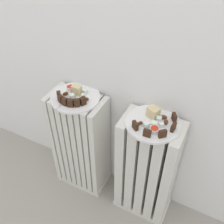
{
  "coord_description": "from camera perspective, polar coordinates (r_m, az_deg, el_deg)",
  "views": [
    {
      "loc": [
        0.4,
        -0.51,
        1.4
      ],
      "look_at": [
        0.0,
        0.28,
        0.62
      ],
      "focal_mm": 42.4,
      "sensor_mm": 36.0,
      "label": 1
    }
  ],
  "objects": [
    {
      "name": "radiator_left",
      "position": [
        1.48,
        -6.76,
        -6.88
      ],
      "size": [
        0.29,
        0.17,
        0.63
      ],
      "color": "silver",
      "rests_on": "ground_plane"
    },
    {
      "name": "radiator_right",
      "position": [
        1.37,
        7.43,
        -12.36
      ],
      "size": [
        0.29,
        0.17,
        0.63
      ],
      "color": "silver",
      "rests_on": "ground_plane"
    },
    {
      "name": "plate_left",
      "position": [
        1.25,
        -7.92,
        3.12
      ],
      "size": [
        0.23,
        0.23,
        0.01
      ],
      "primitive_type": "cylinder",
      "color": "white",
      "rests_on": "radiator_left"
    },
    {
      "name": "plate_right",
      "position": [
        1.12,
        8.85,
        -2.41
      ],
      "size": [
        0.23,
        0.23,
        0.01
      ],
      "primitive_type": "cylinder",
      "color": "white",
      "rests_on": "radiator_right"
    },
    {
      "name": "dark_cake_slice_left_0",
      "position": [
        1.24,
        -11.37,
        3.51
      ],
      "size": [
        0.03,
        0.03,
        0.04
      ],
      "primitive_type": "cube",
      "rotation": [
        0.0,
        0.0,
        -0.86
      ],
      "color": "#382114",
      "rests_on": "plate_left"
    },
    {
      "name": "dark_cake_slice_left_1",
      "position": [
        1.22,
        -10.99,
        2.77
      ],
      "size": [
        0.03,
        0.03,
        0.04
      ],
      "primitive_type": "cube",
      "rotation": [
        0.0,
        0.0,
        -0.47
      ],
      "color": "#382114",
      "rests_on": "plate_left"
    },
    {
      "name": "dark_cake_slice_left_2",
      "position": [
        1.2,
        -10.14,
        2.21
      ],
      "size": [
        0.03,
        0.02,
        0.04
      ],
      "primitive_type": "cube",
      "rotation": [
        0.0,
        0.0,
        -0.08
      ],
      "color": "#382114",
      "rests_on": "plate_left"
    },
    {
      "name": "dark_cake_slice_left_3",
      "position": [
        1.18,
        -8.93,
        1.92
      ],
      "size": [
        0.03,
        0.02,
        0.04
      ],
      "primitive_type": "cube",
      "rotation": [
        0.0,
        0.0,
        0.32
      ],
      "color": "#382114",
      "rests_on": "plate_left"
    },
    {
      "name": "dark_cake_slice_left_4",
      "position": [
        1.18,
        -7.56,
        1.96
      ],
      "size": [
        0.03,
        0.03,
        0.04
      ],
      "primitive_type": "cube",
      "rotation": [
        0.0,
        0.0,
        0.71
      ],
      "color": "#382114",
      "rests_on": "plate_left"
    },
    {
      "name": "dark_cake_slice_left_5",
      "position": [
        1.19,
        -6.26,
        2.33
      ],
      "size": [
        0.03,
        0.03,
        0.04
      ],
      "primitive_type": "cube",
      "rotation": [
        0.0,
        0.0,
        1.1
      ],
      "color": "#382114",
      "rests_on": "plate_left"
    },
    {
      "name": "marble_cake_slice_left_0",
      "position": [
        1.25,
        -7.63,
        4.72
      ],
      "size": [
        0.04,
        0.03,
        0.05
      ],
      "primitive_type": "cube",
      "rotation": [
        0.0,
        0.0,
        0.05
      ],
      "color": "beige",
      "rests_on": "plate_left"
    },
    {
      "name": "turkish_delight_left_0",
      "position": [
        1.24,
        -6.24,
        3.51
      ],
      "size": [
        0.03,
        0.03,
        0.02
      ],
      "primitive_type": "cube",
      "rotation": [
        0.0,
        0.0,
        0.98
      ],
      "color": "white",
      "rests_on": "plate_left"
    },
    {
      "name": "turkish_delight_left_1",
      "position": [
        1.26,
        -5.83,
        4.41
      ],
      "size": [
        0.02,
        0.02,
        0.02
      ],
      "primitive_type": "cube",
      "rotation": [
        0.0,
        0.0,
        1.33
      ],
      "color": "white",
      "rests_on": "plate_left"
    },
    {
      "name": "turkish_delight_left_2",
      "position": [
        1.23,
        -8.54,
        3.36
      ],
      "size": [
        0.03,
        0.03,
        0.02
      ],
      "primitive_type": "cube",
      "rotation": [
        0.0,
        0.0,
        1.1
      ],
      "color": "white",
      "rests_on": "plate_left"
    },
    {
      "name": "medjool_date_left_0",
      "position": [
        1.26,
        -10.01,
        3.9
      ],
      "size": [
        0.03,
        0.03,
        0.02
      ],
      "primitive_type": "ellipsoid",
      "rotation": [
        0.0,
        0.0,
        1.11
      ],
      "color": "#4C2814",
      "rests_on": "plate_left"
    },
    {
      "name": "medjool_date_left_1",
      "position": [
        1.21,
        -5.64,
        2.75
      ],
      "size": [
        0.03,
        0.03,
        0.02
      ],
      "primitive_type": "ellipsoid",
      "rotation": [
        0.0,
        0.0,
        0.75
      ],
      "color": "#4C2814",
      "rests_on": "plate_left"
    },
    {
      "name": "jam_bowl_left",
      "position": [
        1.29,
        -9.0,
        5.12
      ],
      "size": [
        0.04,
        0.04,
        0.02
      ],
      "color": "white",
      "rests_on": "plate_left"
    },
    {
      "name": "dark_cake_slice_right_0",
      "position": [
        1.07,
        5.04,
        -2.95
      ],
      "size": [
        0.03,
        0.03,
        0.03
      ],
      "primitive_type": "cube",
      "rotation": [
        0.0,
        0.0,
        -0.64
      ],
      "color": "#382114",
      "rests_on": "plate_right"
    },
    {
      "name": "dark_cake_slice_right_1",
      "position": [
        1.04,
        7.58,
        -4.53
      ],
      "size": [
        0.03,
        0.02,
        0.03
      ],
      "primitive_type": "cube",
      "rotation": [
        0.0,
        0.0,
        0.06
      ],
      "color": "#382114",
      "rests_on": "plate_right"
    },
    {
      "name": "dark_cake_slice_right_2",
      "position": [
        1.05,
        10.86,
        -4.63
      ],
      "size": [
        0.03,
        0.03,
        0.03
      ],
      "primitive_type": "cube",
      "rotation": [
        0.0,
        0.0,
        0.76
      ],
      "color": "#382114",
      "rests_on": "plate_right"
    },
    {
      "name": "dark_cake_slice_right_3",
      "position": [
        1.09,
        13.1,
        -3.23
      ],
      "size": [
        0.02,
        0.03,
        0.03
      ],
      "primitive_type": "cube",
      "rotation": [
        0.0,
        0.0,
        1.46
      ],
      "color": "#382114",
      "rests_on": "plate_right"
    },
    {
      "name": "dark_cake_slice_right_4",
      "position": [
        1.13,
        13.27,
        -1.14
      ],
      "size": [
        0.03,
        0.03,
        0.03
      ],
      "primitive_type": "cube",
      "rotation": [
        0.0,
        0.0,
        2.16
      ],
      "color": "#382114",
      "rests_on": "plate_right"
    },
    {
      "name": "marble_cake_slice_right_0",
      "position": [
        1.13,
        8.88,
        -0.07
      ],
      "size": [
        0.06,
        0.05,
        0.05
      ],
      "primitive_type": "cube",
      "rotation": [
        0.0,
        0.0,
        -0.35
      ],
      "color": "beige",
      "rests_on": "plate_right"
    },
    {
      "name": "turkish_delight_right_0",
      "position": [
        1.09,
        9.08,
        -2.66
      ],
      "size": [
        0.03,
        0.03,
        0.02
      ],
      "primitive_type": "cube",
      "rotation": [
        0.0,
        0.0,
        0.08
      ],
      "color": "white",
      "rests_on": "plate_right"
    },
    {
      "name": "turkish_delight_right_1",
      "position": [
        1.12,
        10.06,
        -1.54
      ],
      "size": [
        0.03,
        0.03,
        0.02
      ],
      "primitive_type": "cube",
      "rotation": [
        0.0,
        0.0,
        0.29
      ],
      "color": "white",
      "rests_on": "plate_right"
    },
    {
      "name": "turkish_delight_right_2",
      "position": [
        1.1,
        10.61,
        -2.73
      ],
      "size": [
        0.03,
        0.03,
        0.02
      ],
      "primitive_type": "cube",
      "rotation": [
        0.0,
        0.0,
        0.51
      ],
      "color": "white",
      "rests_on": "plate_right"
    },
    {
      "name": "turkish_delight_right_3",
      "position": [
        1.09,
        7.42,
        -2.78
      ],
      "size": [
        0.03,
        0.03,
        0.02
      ],
      "primitive_type": "cube",
      "rotation": [
        0.0,
        0.0,
        1.04
      ],
      "color": "white",
      "rests_on": "plate_right"
    },
    {
      "name": "medjool_date_right_0",
      "position": [
        1.12,
        11.56,
        -2.13
      ],
      "size": [
        0.02,
        0.03,
        0.02
      ],
      "primitive_type": "ellipsoid",
      "rotation": [
        0.0,
        0.0,
        1.75
      ],
      "color": "#4C2814",
      "rests_on": "plate_right"
    },
    {
      "name": "medjool_date_right_1",
      "position": [
        1.1,
        6.07,
        -2.38
      ],
      "size": [
        0.03,
        0.03,
        0.01
      ],
      "primitive_type": "ellipsoid",
      "rotation": [
        0.0,
        0.0,
        0.95
      ],
      "color": "#4C2814",
      "rests_on": "plate_right"
    },
    {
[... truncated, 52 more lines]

